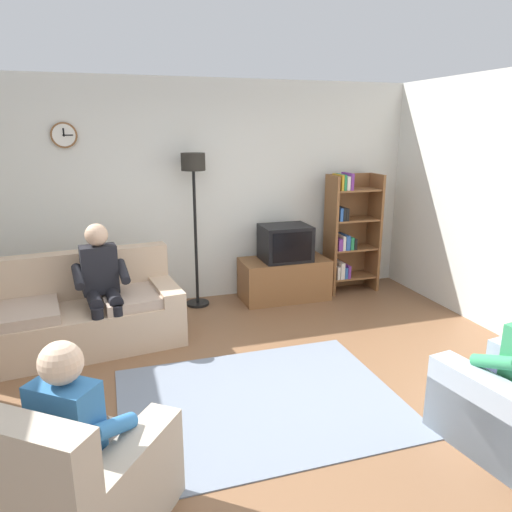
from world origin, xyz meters
The scene contains 11 objects.
ground_plane centered at (0.00, 0.00, 0.00)m, with size 12.00×12.00×0.00m, color brown.
back_wall_assembly centered at (0.00, 2.66, 1.35)m, with size 6.20×0.17×2.70m.
couch centered at (-1.39, 1.57, 0.31)m, with size 2.00×1.12×0.90m.
tv_stand centered at (1.03, 2.25, 0.26)m, with size 1.10×0.56×0.52m.
tv centered at (1.03, 2.23, 0.74)m, with size 0.60×0.49×0.44m.
bookshelf centered at (1.95, 2.32, 0.79)m, with size 0.68×0.36×1.58m.
floor_lamp centered at (-0.08, 2.35, 1.45)m, with size 0.28×0.28×1.85m.
armchair_near_window centered at (-1.34, -0.88, 0.29)m, with size 1.17×1.18×0.90m.
area_rug centered at (-0.01, 0.03, 0.01)m, with size 2.20×1.70×0.01m, color slate.
person_on_couch centered at (-1.17, 1.46, 0.70)m, with size 0.55×0.57×1.24m.
person_in_left_armchair centered at (-1.28, -0.81, 0.60)m, with size 0.62×0.64×1.12m.
Camera 1 is at (-1.05, -3.19, 2.12)m, focal length 33.47 mm.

